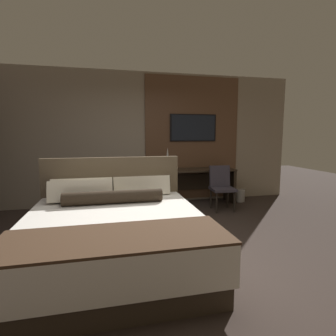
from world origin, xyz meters
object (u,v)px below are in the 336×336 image
Objects in this scene: desk_chair at (221,184)px; waste_bin at (240,195)px; bed at (114,233)px; desk at (196,180)px; tv at (193,128)px; vase_tall at (168,159)px.

desk_chair is 3.12× the size of waste_bin.
waste_bin is (0.67, 0.48, -0.38)m from desk_chair.
desk_chair reaches higher than waste_bin.
bed is 2.78m from desk_chair.
desk_chair is (2.13, 1.77, 0.17)m from bed.
bed is at bearing -127.47° from desk.
desk_chair is (0.33, -0.81, -1.12)m from tv.
desk is 0.80m from vase_tall.
desk is 1.16m from tv.
waste_bin is (1.01, -0.10, -0.37)m from desk.
desk_chair is at bearing -29.15° from vase_tall.
tv is 1.20× the size of desk_chair.
vase_tall is at bearing -157.42° from tv.
bed is at bearing -136.60° from desk_chair.
tv is (0.00, 0.23, 1.13)m from desk.
tv is at bearing 90.00° from desk.
desk is at bearing 52.53° from bed.
desk is (1.80, 2.35, 0.16)m from bed.
waste_bin is at bearing 38.96° from desk_chair.
vase_tall is (-0.97, 0.54, 0.47)m from desk_chair.
vase_tall reaches higher than waste_bin.
waste_bin is (2.81, 2.25, -0.21)m from bed.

